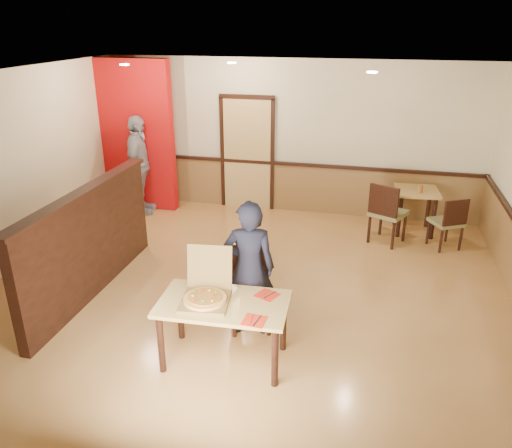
{
  "coord_description": "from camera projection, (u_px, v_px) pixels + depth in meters",
  "views": [
    {
      "loc": [
        1.49,
        -5.46,
        3.44
      ],
      "look_at": [
        0.19,
        0.0,
        1.11
      ],
      "focal_mm": 35.0,
      "sensor_mm": 36.0,
      "label": 1
    }
  ],
  "objects": [
    {
      "name": "main_table",
      "position": [
        224.0,
        311.0,
        5.19
      ],
      "size": [
        1.38,
        0.83,
        0.72
      ],
      "rotation": [
        0.0,
        0.0,
        0.05
      ],
      "color": "tan",
      "rests_on": "floor"
    },
    {
      "name": "spot_a",
      "position": [
        124.0,
        65.0,
        7.59
      ],
      "size": [
        0.14,
        0.14,
        0.02
      ],
      "primitive_type": "cylinder",
      "color": "#FFD8B2",
      "rests_on": "ceiling"
    },
    {
      "name": "booth_partition",
      "position": [
        90.0,
        241.0,
        6.51
      ],
      "size": [
        0.2,
        3.1,
        1.44
      ],
      "color": "black",
      "rests_on": "floor"
    },
    {
      "name": "back_door",
      "position": [
        247.0,
        154.0,
        9.42
      ],
      "size": [
        0.9,
        0.06,
        2.1
      ],
      "primitive_type": "cube",
      "color": "tan",
      "rests_on": "wall_back"
    },
    {
      "name": "napkin_far",
      "position": [
        267.0,
        295.0,
        5.28
      ],
      "size": [
        0.28,
        0.28,
        0.01
      ],
      "rotation": [
        0.0,
        0.0,
        -0.42
      ],
      "color": "red",
      "rests_on": "main_table"
    },
    {
      "name": "diner_chair",
      "position": [
        250.0,
        284.0,
        5.88
      ],
      "size": [
        0.61,
        0.61,
        0.99
      ],
      "rotation": [
        0.0,
        0.0,
        0.3
      ],
      "color": "olive",
      "rests_on": "floor"
    },
    {
      "name": "pizza_box",
      "position": [
        206.0,
        295.0,
        5.16
      ],
      "size": [
        0.55,
        0.62,
        0.51
      ],
      "rotation": [
        0.0,
        0.0,
        0.12
      ],
      "color": "brown",
      "rests_on": "main_table"
    },
    {
      "name": "condiment",
      "position": [
        421.0,
        189.0,
        8.23
      ],
      "size": [
        0.05,
        0.05,
        0.14
      ],
      "primitive_type": "cylinder",
      "color": "brown",
      "rests_on": "side_table"
    },
    {
      "name": "diner",
      "position": [
        249.0,
        269.0,
        5.63
      ],
      "size": [
        0.67,
        0.52,
        1.63
      ],
      "primitive_type": "imported",
      "rotation": [
        0.0,
        0.0,
        3.37
      ],
      "color": "black",
      "rests_on": "floor"
    },
    {
      "name": "wainscot_back",
      "position": [
        288.0,
        187.0,
        9.49
      ],
      "size": [
        7.0,
        0.04,
        0.9
      ],
      "primitive_type": "cube",
      "color": "olive",
      "rests_on": "floor"
    },
    {
      "name": "passerby",
      "position": [
        139.0,
        166.0,
        9.19
      ],
      "size": [
        0.65,
        1.15,
        1.84
      ],
      "primitive_type": "imported",
      "rotation": [
        0.0,
        0.0,
        1.77
      ],
      "color": "gray",
      "rests_on": "floor"
    },
    {
      "name": "side_table",
      "position": [
        416.0,
        200.0,
        8.46
      ],
      "size": [
        0.75,
        0.75,
        0.76
      ],
      "rotation": [
        0.0,
        0.0,
        0.07
      ],
      "color": "tan",
      "rests_on": "floor"
    },
    {
      "name": "red_accent_panel",
      "position": [
        133.0,
        136.0,
        9.33
      ],
      "size": [
        1.6,
        0.2,
        2.78
      ],
      "primitive_type": "cube",
      "color": "#AB0C0D",
      "rests_on": "floor"
    },
    {
      "name": "spot_c",
      "position": [
        372.0,
        72.0,
        6.53
      ],
      "size": [
        0.14,
        0.14,
        0.02
      ],
      "primitive_type": "cylinder",
      "color": "#FFD8B2",
      "rests_on": "ceiling"
    },
    {
      "name": "wall_back",
      "position": [
        290.0,
        138.0,
        9.16
      ],
      "size": [
        7.0,
        0.0,
        7.0
      ],
      "primitive_type": "plane",
      "rotation": [
        1.57,
        0.0,
        0.0
      ],
      "color": "beige",
      "rests_on": "floor"
    },
    {
      "name": "napkin_near",
      "position": [
        254.0,
        321.0,
        4.83
      ],
      "size": [
        0.23,
        0.23,
        0.01
      ],
      "rotation": [
        0.0,
        0.0,
        -0.06
      ],
      "color": "red",
      "rests_on": "main_table"
    },
    {
      "name": "chair_rail_back",
      "position": [
        289.0,
        164.0,
        9.29
      ],
      "size": [
        7.0,
        0.06,
        0.06
      ],
      "primitive_type": "cube",
      "color": "black",
      "rests_on": "wall_back"
    },
    {
      "name": "floor",
      "position": [
        242.0,
        301.0,
        6.54
      ],
      "size": [
        7.0,
        7.0,
        0.0
      ],
      "primitive_type": "plane",
      "color": "tan",
      "rests_on": "ground"
    },
    {
      "name": "side_chair_right",
      "position": [
        449.0,
        221.0,
        7.85
      ],
      "size": [
        0.59,
        0.59,
        0.88
      ],
      "rotation": [
        0.0,
        0.0,
        3.64
      ],
      "color": "olive",
      "rests_on": "floor"
    },
    {
      "name": "pizza",
      "position": [
        205.0,
        299.0,
        5.12
      ],
      "size": [
        0.57,
        0.57,
        0.03
      ],
      "primitive_type": "cylinder",
      "rotation": [
        0.0,
        0.0,
        0.35
      ],
      "color": "#E1A152",
      "rests_on": "pizza_box"
    },
    {
      "name": "side_chair_left",
      "position": [
        387.0,
        211.0,
        8.01
      ],
      "size": [
        0.68,
        0.68,
        1.03
      ],
      "rotation": [
        0.0,
        0.0,
        2.69
      ],
      "color": "olive",
      "rests_on": "floor"
    },
    {
      "name": "spot_b",
      "position": [
        232.0,
        63.0,
        7.9
      ],
      "size": [
        0.14,
        0.14,
        0.02
      ],
      "primitive_type": "cylinder",
      "color": "#FFD8B2",
      "rests_on": "ceiling"
    },
    {
      "name": "ceiling",
      "position": [
        239.0,
        81.0,
        5.47
      ],
      "size": [
        7.0,
        7.0,
        0.0
      ],
      "primitive_type": "plane",
      "rotation": [
        3.14,
        0.0,
        0.0
      ],
      "color": "black",
      "rests_on": "wall_back"
    }
  ]
}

